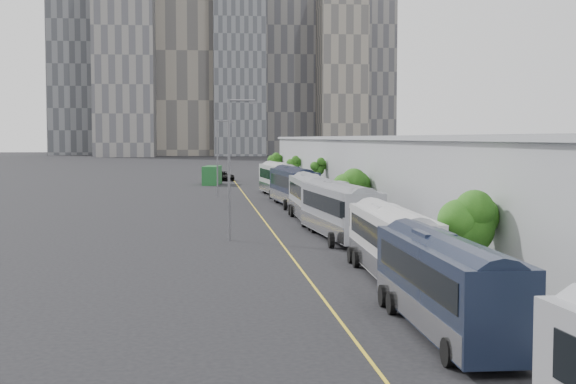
{
  "coord_description": "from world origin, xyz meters",
  "views": [
    {
      "loc": [
        -6.75,
        -6.29,
        7.03
      ],
      "look_at": [
        -0.36,
        52.94,
        3.0
      ],
      "focal_mm": 50.0,
      "sensor_mm": 36.0,
      "label": 1
    }
  ],
  "objects": [
    {
      "name": "sidewalk",
      "position": [
        9.0,
        55.0,
        0.06
      ],
      "size": [
        10.0,
        170.0,
        0.12
      ],
      "primitive_type": "cube",
      "color": "gray",
      "rests_on": "ground"
    },
    {
      "name": "lane_line",
      "position": [
        -1.5,
        55.0,
        0.01
      ],
      "size": [
        0.12,
        160.0,
        0.02
      ],
      "primitive_type": "cube",
      "color": "gold",
      "rests_on": "ground"
    },
    {
      "name": "depot",
      "position": [
        12.99,
        55.0,
        3.51
      ],
      "size": [
        12.45,
        160.4,
        7.2
      ],
      "color": "gray",
      "rests_on": "ground"
    },
    {
      "name": "skyline",
      "position": [
        -2.9,
        324.16,
        50.85
      ],
      "size": [
        145.0,
        64.0,
        120.0
      ],
      "color": "slate",
      "rests_on": "ground"
    },
    {
      "name": "bus_1",
      "position": [
        1.94,
        21.56,
        1.48
      ],
      "size": [
        2.7,
        12.03,
        3.51
      ],
      "rotation": [
        0.0,
        0.0,
        -0.01
      ],
      "color": "black",
      "rests_on": "ground"
    },
    {
      "name": "bus_2",
      "position": [
        2.77,
        33.09,
        1.5
      ],
      "size": [
        2.84,
        12.23,
        3.55
      ],
      "rotation": [
        0.0,
        0.0,
        -0.03
      ],
      "color": "silver",
      "rests_on": "ground"
    },
    {
      "name": "bus_3",
      "position": [
        2.78,
        48.71,
        1.65
      ],
      "size": [
        3.74,
        13.56,
        3.91
      ],
      "rotation": [
        0.0,
        0.0,
        0.08
      ],
      "color": "gray",
      "rests_on": "ground"
    },
    {
      "name": "bus_4",
      "position": [
        2.56,
        60.86,
        1.64
      ],
      "size": [
        2.96,
        13.3,
        3.88
      ],
      "rotation": [
        0.0,
        0.0,
        -0.01
      ],
      "color": "#92959B",
      "rests_on": "ground"
    },
    {
      "name": "bus_5",
      "position": [
        2.69,
        75.92,
        1.69
      ],
      "size": [
        3.78,
        13.82,
        3.99
      ],
      "rotation": [
        0.0,
        0.0,
        0.08
      ],
      "color": "black",
      "rests_on": "ground"
    },
    {
      "name": "bus_6",
      "position": [
        2.55,
        90.7,
        1.69
      ],
      "size": [
        3.8,
        13.86,
        4.0
      ],
      "rotation": [
        0.0,
        0.0,
        0.08
      ],
      "color": "silver",
      "rests_on": "ground"
    },
    {
      "name": "tree_1",
      "position": [
        5.49,
        29.66,
        3.23
      ],
      "size": [
        2.63,
        2.63,
        4.55
      ],
      "color": "black",
      "rests_on": "ground"
    },
    {
      "name": "tree_2",
      "position": [
        5.34,
        58.15,
        3.08
      ],
      "size": [
        2.93,
        2.93,
        4.55
      ],
      "color": "black",
      "rests_on": "ground"
    },
    {
      "name": "tree_3",
      "position": [
        6.14,
        81.68,
        3.62
      ],
      "size": [
        1.32,
        1.32,
        4.38
      ],
      "color": "black",
      "rests_on": "ground"
    },
    {
      "name": "tree_4",
      "position": [
        6.03,
        104.74,
        3.32
      ],
      "size": [
        1.54,
        1.54,
        4.14
      ],
      "color": "black",
      "rests_on": "ground"
    },
    {
      "name": "tree_5",
      "position": [
        5.72,
        130.42,
        3.19
      ],
      "size": [
        2.16,
        2.16,
        4.28
      ],
      "color": "black",
      "rests_on": "ground"
    },
    {
      "name": "street_lamp_near",
      "position": [
        -4.72,
        48.43,
        5.54
      ],
      "size": [
        2.04,
        0.22,
        9.67
      ],
      "color": "#59595E",
      "rests_on": "ground"
    },
    {
      "name": "street_lamp_far",
      "position": [
        -4.69,
        89.88,
        5.25
      ],
      "size": [
        2.04,
        0.22,
        9.11
      ],
      "color": "#59595E",
      "rests_on": "ground"
    },
    {
      "name": "shipping_container",
      "position": [
        -5.21,
        114.63,
        1.4
      ],
      "size": [
        3.12,
        6.84,
        2.8
      ],
      "primitive_type": "cube",
      "rotation": [
        0.0,
        0.0,
        -0.15
      ],
      "color": "#164920",
      "rests_on": "ground"
    },
    {
      "name": "suv",
      "position": [
        -3.19,
        125.64,
        0.76
      ],
      "size": [
        3.93,
        5.96,
        1.52
      ],
      "primitive_type": "imported",
      "rotation": [
        0.0,
        0.0,
        0.28
      ],
      "color": "black",
      "rests_on": "ground"
    }
  ]
}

